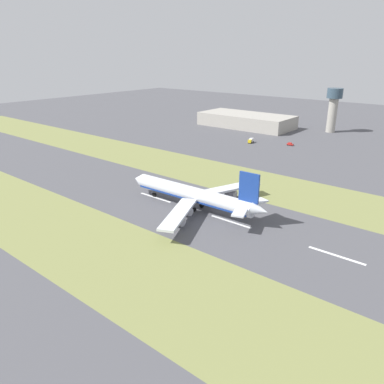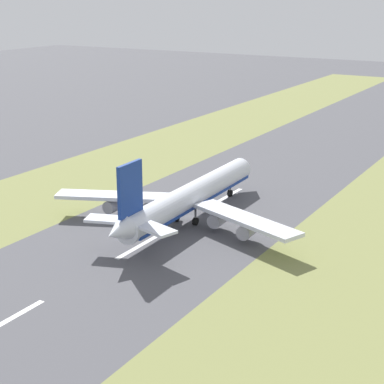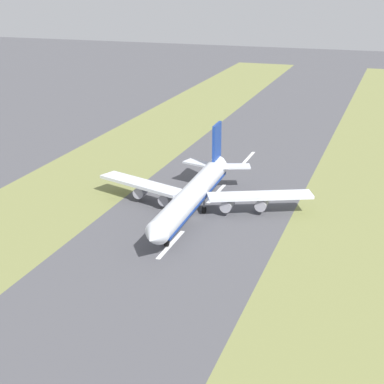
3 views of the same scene
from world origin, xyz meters
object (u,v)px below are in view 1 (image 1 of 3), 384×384
Objects in this scene: control_tower at (333,105)px; apron_car at (290,144)px; service_truck at (251,141)px; airplane_main_jet at (196,195)px; terminal_building at (246,120)px.

control_tower is 67.33m from apron_car.
control_tower is at bearing -21.84° from service_truck.
service_truck is at bearing 20.61° from airplane_main_jet.
service_truck is at bearing 158.16° from control_tower.
airplane_main_jet is at bearing -175.58° from control_tower.
control_tower reaches higher than airplane_main_jet.
control_tower is at bearing -3.93° from apron_car.
service_truck reaches higher than apron_car.
service_truck is 1.43× the size of apron_car.
terminal_building reaches higher than apron_car.
control_tower reaches higher than service_truck.
apron_car is at bearing 176.07° from control_tower.
airplane_main_jet reaches higher than terminal_building.
apron_car is at bearing -68.42° from service_truck.
terminal_building is (169.21, 79.77, -0.58)m from airplane_main_jet.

